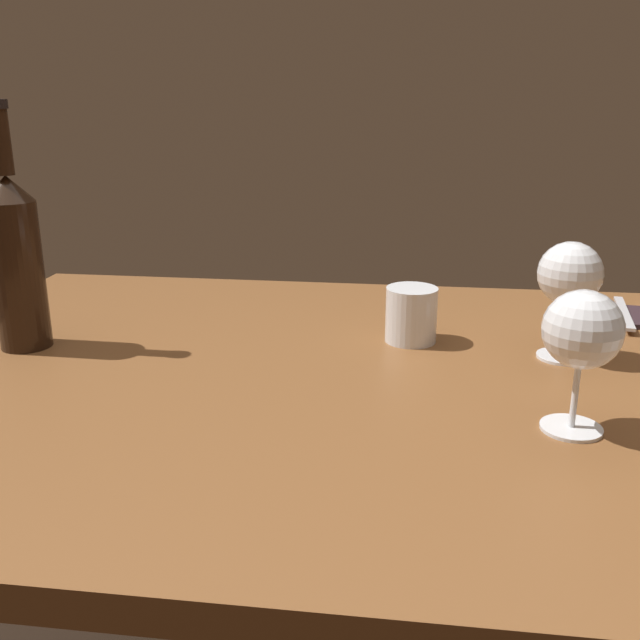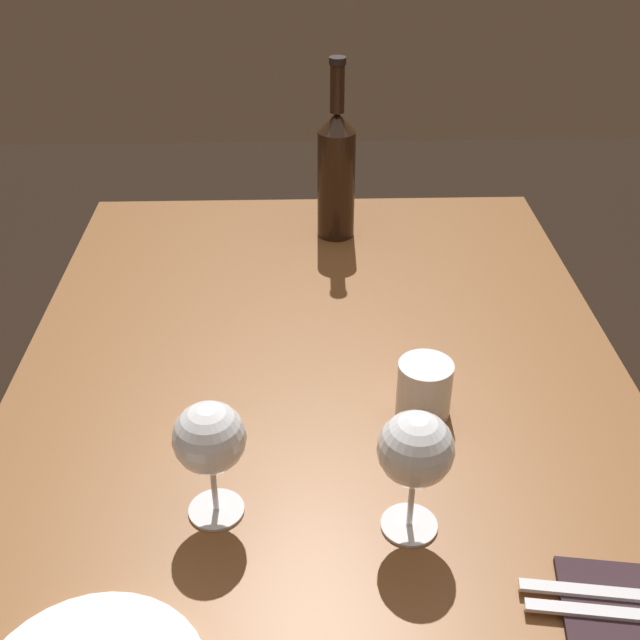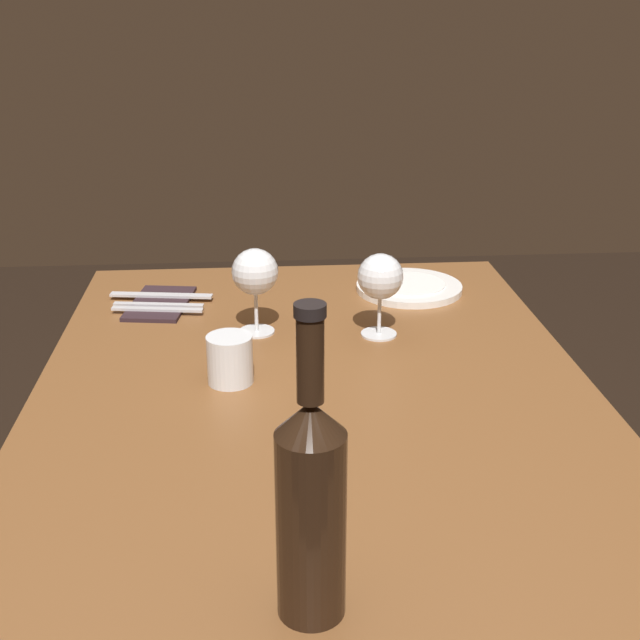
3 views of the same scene
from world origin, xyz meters
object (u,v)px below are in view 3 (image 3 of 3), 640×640
(wine_glass_left, at_px, (380,279))
(water_tumbler, at_px, (230,362))
(fork_inner, at_px, (159,305))
(fork_outer, at_px, (157,309))
(table_knife, at_px, (161,295))
(dinner_plate, at_px, (409,287))
(folded_napkin, at_px, (160,303))
(wine_glass_right, at_px, (255,273))
(wine_bottle, at_px, (311,503))

(wine_glass_left, bearing_deg, water_tumbler, 123.22)
(water_tumbler, xyz_separation_m, fork_inner, (0.34, 0.15, -0.03))
(fork_outer, xyz_separation_m, table_knife, (0.08, 0.00, 0.00))
(water_tumbler, bearing_deg, fork_inner, 23.95)
(dinner_plate, relative_size, table_knife, 1.05)
(folded_napkin, xyz_separation_m, table_knife, (0.03, 0.00, 0.01))
(water_tumbler, bearing_deg, table_knife, 20.90)
(wine_glass_right, bearing_deg, wine_bottle, -176.11)
(wine_bottle, distance_m, table_knife, 0.97)
(wine_glass_left, xyz_separation_m, table_knife, (0.22, 0.42, -0.10))
(wine_glass_left, distance_m, fork_inner, 0.46)
(wine_glass_left, relative_size, folded_napkin, 0.76)
(dinner_plate, xyz_separation_m, folded_napkin, (-0.05, 0.52, -0.00))
(water_tumbler, relative_size, fork_inner, 0.44)
(wine_bottle, xyz_separation_m, water_tumbler, (0.54, 0.09, -0.09))
(wine_glass_right, relative_size, table_knife, 0.76)
(table_knife, bearing_deg, fork_outer, 180.00)
(fork_outer, height_order, table_knife, same)
(folded_napkin, bearing_deg, water_tumbler, -157.53)
(wine_glass_left, bearing_deg, fork_inner, 68.85)
(wine_glass_right, bearing_deg, fork_outer, 61.15)
(fork_inner, distance_m, fork_outer, 0.02)
(water_tumbler, bearing_deg, wine_bottle, -170.13)
(fork_inner, bearing_deg, dinner_plate, -82.02)
(fork_inner, bearing_deg, wine_glass_right, -124.23)
(wine_glass_left, distance_m, fork_outer, 0.45)
(folded_napkin, bearing_deg, wine_glass_left, -114.07)
(dinner_plate, relative_size, fork_inner, 1.23)
(dinner_plate, bearing_deg, fork_outer, 100.68)
(dinner_plate, height_order, table_knife, dinner_plate)
(wine_bottle, xyz_separation_m, table_knife, (0.93, 0.24, -0.12))
(wine_glass_right, height_order, table_knife, wine_glass_right)
(wine_glass_right, bearing_deg, fork_inner, 55.77)
(fork_inner, xyz_separation_m, table_knife, (0.06, 0.00, 0.00))
(dinner_plate, relative_size, fork_outer, 1.23)
(folded_napkin, height_order, table_knife, table_knife)
(wine_bottle, xyz_separation_m, fork_outer, (0.85, 0.24, -0.12))
(wine_bottle, height_order, fork_outer, wine_bottle)
(fork_inner, bearing_deg, fork_outer, 180.00)
(dinner_plate, bearing_deg, wine_glass_left, 157.30)
(folded_napkin, distance_m, fork_outer, 0.05)
(water_tumbler, bearing_deg, wine_glass_left, -56.78)
(wine_glass_left, relative_size, wine_glass_right, 0.96)
(wine_glass_left, height_order, fork_outer, wine_glass_left)
(wine_glass_right, relative_size, dinner_plate, 0.73)
(folded_napkin, bearing_deg, table_knife, 0.00)
(wine_glass_left, distance_m, table_knife, 0.48)
(water_tumbler, height_order, table_knife, water_tumbler)
(folded_napkin, bearing_deg, fork_inner, 180.00)
(fork_inner, bearing_deg, water_tumbler, -156.05)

